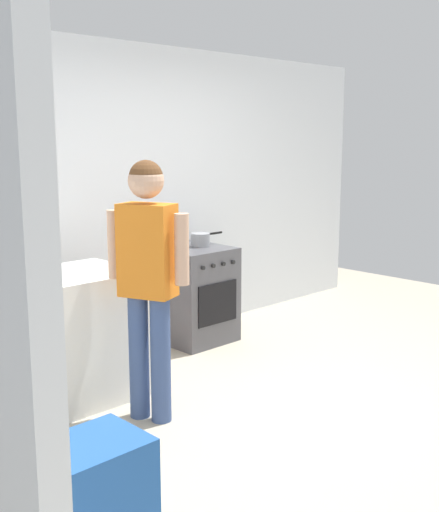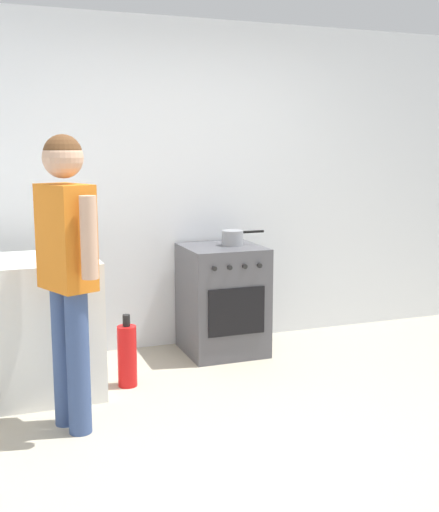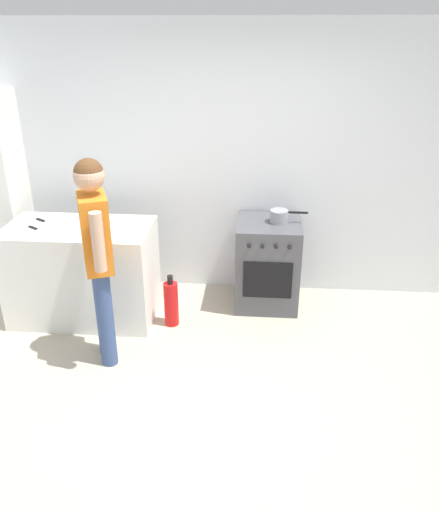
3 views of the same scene
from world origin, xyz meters
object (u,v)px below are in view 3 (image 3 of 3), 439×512
at_px(pot, 279,216).
at_px(fire_extinguisher, 171,303).
at_px(person, 97,246).
at_px(oven_left, 267,263).
at_px(knife_utility, 37,219).
at_px(knife_bread, 26,225).

height_order(pot, fire_extinguisher, pot).
distance_m(pot, person, 1.75).
xyz_separation_m(oven_left, person, (-1.31, -1.03, 0.58)).
relative_size(oven_left, fire_extinguisher, 1.70).
relative_size(knife_utility, person, 0.13).
xyz_separation_m(oven_left, knife_utility, (-2.13, -0.22, 0.48)).
bearing_deg(knife_utility, person, -44.41).
bearing_deg(person, oven_left, 38.09).
xyz_separation_m(knife_bread, fire_extinguisher, (1.29, -0.09, -0.69)).
distance_m(pot, fire_extinguisher, 1.28).
height_order(knife_utility, fire_extinguisher, knife_utility).
distance_m(person, fire_extinguisher, 1.06).
height_order(pot, person, person).
xyz_separation_m(person, fire_extinguisher, (0.44, 0.55, -0.79)).
relative_size(knife_bread, person, 0.18).
xyz_separation_m(knife_bread, person, (0.85, -0.64, 0.11)).
relative_size(oven_left, knife_bread, 2.77).
bearing_deg(person, pot, 36.51).
bearing_deg(knife_utility, oven_left, 5.83).
bearing_deg(oven_left, person, -141.91).
distance_m(knife_bread, person, 1.07).
bearing_deg(knife_utility, knife_bread, -99.13).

